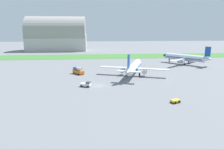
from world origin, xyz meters
TOP-DOWN VIEW (x-y plane):
  - ground_plane at (0.00, 0.00)m, footprint 600.00×600.00m
  - grass_taxiway_strip at (0.00, 84.08)m, footprint 360.00×28.00m
  - airplane_midfield_jet at (16.35, 15.14)m, footprint 29.72×29.50m
  - airplane_parked_jet_far at (52.94, 42.55)m, footprint 26.36×26.80m
  - fuel_truck_near_gate at (-8.57, 21.12)m, footprint 5.75×6.67m
  - pushback_tug_midfield at (-4.21, -1.00)m, footprint 4.01×3.11m
  - baggage_cart_by_runway at (21.28, -19.78)m, footprint 2.90×2.60m
  - hangar_distant at (-36.78, 134.85)m, footprint 56.76×29.29m

SIDE VIEW (x-z plane):
  - ground_plane at x=0.00m, z-range 0.00..0.00m
  - grass_taxiway_strip at x=0.00m, z-range 0.00..0.08m
  - baggage_cart_by_runway at x=21.28m, z-range 0.12..1.02m
  - pushback_tug_midfield at x=-4.21m, z-range -0.06..1.89m
  - fuel_truck_near_gate at x=-8.57m, z-range -0.06..3.23m
  - airplane_midfield_jet at x=16.35m, z-range -1.53..9.42m
  - airplane_parked_jet_far at x=52.94m, z-range -1.57..9.65m
  - hangar_distant at x=-36.78m, z-range -1.64..31.35m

